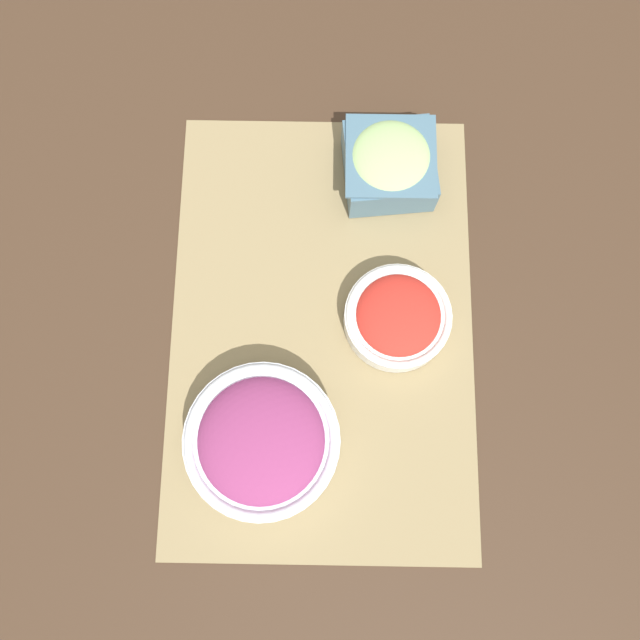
% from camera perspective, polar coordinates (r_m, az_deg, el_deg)
% --- Properties ---
extents(ground_plane, '(3.00, 3.00, 0.00)m').
position_cam_1_polar(ground_plane, '(0.83, 0.00, -0.53)').
color(ground_plane, '#422D1E').
extents(placemat, '(0.60, 0.40, 0.00)m').
position_cam_1_polar(placemat, '(0.83, 0.00, -0.50)').
color(placemat, '#937F56').
rests_on(placemat, ground_plane).
extents(cucumber_bowl, '(0.13, 0.13, 0.07)m').
position_cam_1_polar(cucumber_bowl, '(0.87, 6.18, 14.06)').
color(cucumber_bowl, slate).
rests_on(cucumber_bowl, placemat).
extents(onion_bowl, '(0.19, 0.19, 0.07)m').
position_cam_1_polar(onion_bowl, '(0.77, -5.52, -10.92)').
color(onion_bowl, silver).
rests_on(onion_bowl, placemat).
extents(tomato_bowl, '(0.14, 0.14, 0.05)m').
position_cam_1_polar(tomato_bowl, '(0.81, 6.91, 0.28)').
color(tomato_bowl, white).
rests_on(tomato_bowl, placemat).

